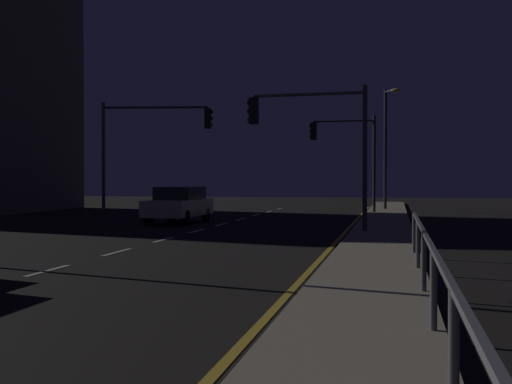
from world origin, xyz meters
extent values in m
plane|color=black|center=(0.00, 17.50, 0.00)|extent=(112.00, 112.00, 0.00)
cube|color=gray|center=(6.72, 17.50, 0.07)|extent=(2.12, 77.00, 0.14)
cube|color=silver|center=(0.00, 13.00, 0.01)|extent=(0.14, 2.00, 0.01)
cube|color=silver|center=(0.00, 17.00, 0.01)|extent=(0.14, 2.00, 0.01)
cube|color=silver|center=(0.00, 21.00, 0.01)|extent=(0.14, 2.00, 0.01)
cube|color=silver|center=(0.00, 25.00, 0.01)|extent=(0.14, 2.00, 0.01)
cube|color=silver|center=(0.00, 29.00, 0.01)|extent=(0.14, 2.00, 0.01)
cube|color=silver|center=(0.00, 33.00, 0.01)|extent=(0.14, 2.00, 0.01)
cube|color=silver|center=(0.00, 37.00, 0.01)|extent=(0.14, 2.00, 0.01)
cube|color=silver|center=(0.00, 41.00, 0.01)|extent=(0.14, 2.00, 0.01)
cube|color=silver|center=(0.00, 45.00, 0.01)|extent=(0.14, 2.00, 0.01)
cube|color=gold|center=(5.41, 22.50, 0.01)|extent=(0.14, 53.00, 0.01)
cube|color=beige|center=(-2.05, 29.61, 0.67)|extent=(2.05, 4.49, 0.70)
cube|color=#1E2328|center=(-2.04, 29.85, 1.29)|extent=(1.73, 2.55, 0.55)
cylinder|color=black|center=(-1.33, 28.16, 0.32)|extent=(0.25, 0.65, 0.64)
cylinder|color=black|center=(-2.93, 28.24, 0.32)|extent=(0.25, 0.65, 0.64)
cylinder|color=black|center=(-1.18, 30.97, 0.32)|extent=(0.25, 0.65, 0.64)
cylinder|color=black|center=(-2.78, 31.05, 0.32)|extent=(0.25, 0.65, 0.64)
cylinder|color=#38383D|center=(6.07, 38.80, 2.71)|extent=(0.16, 0.16, 5.13)
cylinder|color=#38383D|center=(4.43, 38.98, 5.02)|extent=(3.29, 0.47, 0.11)
cube|color=black|center=(2.80, 39.16, 4.50)|extent=(0.32, 0.37, 0.95)
sphere|color=black|center=(2.64, 39.18, 4.80)|extent=(0.20, 0.20, 0.20)
sphere|color=black|center=(2.64, 39.18, 4.50)|extent=(0.20, 0.20, 0.20)
sphere|color=#19D84C|center=(2.64, 39.18, 4.20)|extent=(0.20, 0.20, 0.20)
cylinder|color=#4C4C51|center=(-6.31, 31.69, 2.75)|extent=(0.16, 0.16, 5.50)
cylinder|color=#38383D|center=(-3.87, 32.02, 5.25)|extent=(4.90, 0.76, 0.11)
cube|color=black|center=(-1.43, 32.34, 4.73)|extent=(0.32, 0.37, 0.95)
sphere|color=black|center=(-1.28, 32.37, 5.03)|extent=(0.20, 0.20, 0.20)
sphere|color=black|center=(-1.28, 32.37, 4.73)|extent=(0.20, 0.20, 0.20)
sphere|color=#19D84C|center=(-1.28, 32.37, 4.43)|extent=(0.20, 0.20, 0.20)
cylinder|color=#38383D|center=(6.15, 24.38, 2.64)|extent=(0.16, 0.16, 5.00)
cylinder|color=#4C4C51|center=(4.15, 24.64, 4.89)|extent=(4.00, 0.62, 0.11)
cube|color=black|center=(2.16, 24.89, 4.37)|extent=(0.32, 0.37, 0.95)
sphere|color=black|center=(2.01, 24.91, 4.67)|extent=(0.20, 0.20, 0.20)
sphere|color=black|center=(2.01, 24.91, 4.37)|extent=(0.20, 0.20, 0.20)
sphere|color=#19D84C|center=(2.01, 24.91, 4.07)|extent=(0.20, 0.20, 0.20)
cylinder|color=#2D3033|center=(6.59, 42.97, 3.63)|extent=(0.18, 0.18, 6.98)
cylinder|color=#4C4C51|center=(6.90, 42.18, 6.97)|extent=(0.71, 1.60, 0.10)
ellipsoid|color=#F9D172|center=(7.21, 41.40, 6.87)|extent=(0.56, 0.36, 0.24)
cylinder|color=#59595E|center=(7.63, 4.32, 0.61)|extent=(0.09, 0.09, 0.95)
cylinder|color=#59595E|center=(7.63, 7.47, 0.61)|extent=(0.09, 0.09, 0.95)
cylinder|color=#59595E|center=(7.63, 10.63, 0.61)|extent=(0.09, 0.09, 0.95)
cylinder|color=#59595E|center=(7.63, 13.79, 0.61)|extent=(0.09, 0.09, 0.95)
cylinder|color=#59595E|center=(7.63, 16.95, 0.61)|extent=(0.09, 0.09, 0.95)
cube|color=slate|center=(7.63, 7.47, 1.09)|extent=(0.06, 18.95, 0.06)
camera|label=1|loc=(7.18, -1.70, 1.96)|focal=52.79mm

